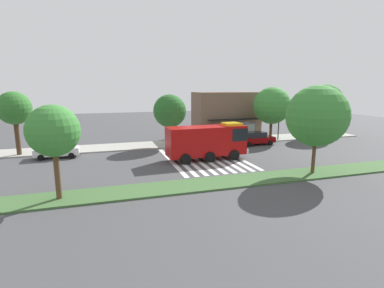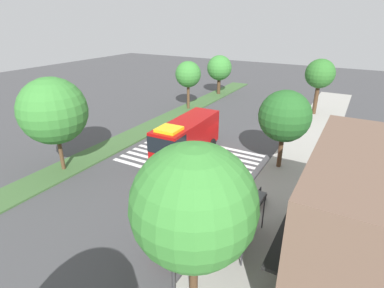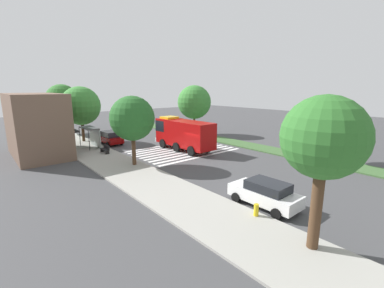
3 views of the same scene
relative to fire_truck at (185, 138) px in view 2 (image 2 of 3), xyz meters
The scene contains 18 objects.
ground_plane 3.78m from the fire_truck, behind, with size 120.00×120.00×0.00m, color #424244.
sidewalk 9.77m from the fire_truck, 109.32° to the left, with size 60.00×4.62×0.14m, color #9E9B93.
median_strip 8.54m from the fire_truck, 112.40° to the right, with size 60.00×3.00×0.14m, color #3D6033.
crosswalk 2.11m from the fire_truck, 146.88° to the left, with size 7.65×11.60×0.01m.
fire_truck is the anchor object (origin of this frame).
parked_car_west 16.50m from the fire_truck, 160.43° to the left, with size 4.48×2.14×1.65m.
parked_car_mid 10.32m from the fire_truck, 32.53° to the left, with size 4.81×2.21×1.72m.
bus_stop_shelter 11.20m from the fire_truck, 45.64° to the left, with size 3.50×1.40×2.46m.
bench_near_shelter 9.01m from the fire_truck, 64.53° to the left, with size 1.60×0.50×0.90m.
street_lamp 15.18m from the fire_truck, 29.03° to the left, with size 0.36×0.36×6.33m.
storefront_building 15.95m from the fire_truck, 60.15° to the left, with size 9.86×5.73×6.72m.
sidewalk_tree_far_west 21.31m from the fire_truck, 158.53° to the left, with size 3.58×3.58×6.93m.
sidewalk_tree_west 8.46m from the fire_truck, 107.51° to the left, with size 4.13×4.13×6.48m.
sidewalk_tree_east 14.71m from the fire_truck, 32.32° to the left, with size 5.14×5.14×7.38m.
median_tree_far_west 24.76m from the fire_truck, 161.87° to the right, with size 3.87×3.87×6.07m.
median_tree_west 15.90m from the fire_truck, 150.68° to the right, with size 3.39×3.39×6.32m.
median_tree_center 10.73m from the fire_truck, 48.26° to the right, with size 5.19×5.19×7.57m.
fire_hydrant 17.72m from the fire_truck, 155.88° to the left, with size 0.28×0.28×0.70m, color gold.
Camera 2 is at (24.11, 12.35, 11.83)m, focal length 28.27 mm.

